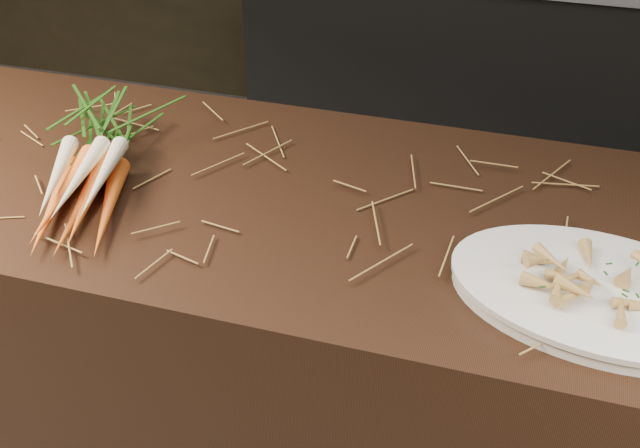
{
  "coord_description": "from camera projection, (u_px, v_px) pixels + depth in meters",
  "views": [
    {
      "loc": [
        0.55,
        -0.83,
        1.63
      ],
      "look_at": [
        0.25,
        0.14,
        0.96
      ],
      "focal_mm": 45.0,
      "sensor_mm": 36.0,
      "label": 1
    }
  ],
  "objects": [
    {
      "name": "roasted_veg_heap",
      "position": [
        603.0,
        276.0,
        1.13
      ],
      "size": [
        0.23,
        0.18,
        0.05
      ],
      "primitive_type": null,
      "rotation": [
        0.0,
        0.0,
        -0.16
      ],
      "color": "#AE8F46",
      "rests_on": "serving_platter"
    },
    {
      "name": "root_veg_bunch",
      "position": [
        101.0,
        151.0,
        1.45
      ],
      "size": [
        0.3,
        0.54,
        0.1
      ],
      "rotation": [
        0.0,
        0.0,
        0.27
      ],
      "color": "orange",
      "rests_on": "main_counter"
    },
    {
      "name": "straw_bedding",
      "position": [
        215.0,
        178.0,
        1.44
      ],
      "size": [
        1.4,
        0.6,
        0.02
      ],
      "primitive_type": null,
      "color": "olive",
      "rests_on": "main_counter"
    },
    {
      "name": "back_counter",
      "position": [
        488.0,
        67.0,
        3.13
      ],
      "size": [
        1.82,
        0.62,
        0.84
      ],
      "color": "black",
      "rests_on": "ground"
    },
    {
      "name": "main_counter",
      "position": [
        231.0,
        366.0,
        1.69
      ],
      "size": [
        2.4,
        0.7,
        0.9
      ],
      "primitive_type": "cube",
      "color": "black",
      "rests_on": "ground"
    },
    {
      "name": "serving_platter",
      "position": [
        598.0,
        296.0,
        1.15
      ],
      "size": [
        0.47,
        0.35,
        0.02
      ],
      "primitive_type": null,
      "rotation": [
        0.0,
        0.0,
        -0.16
      ],
      "color": "white",
      "rests_on": "main_counter"
    }
  ]
}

